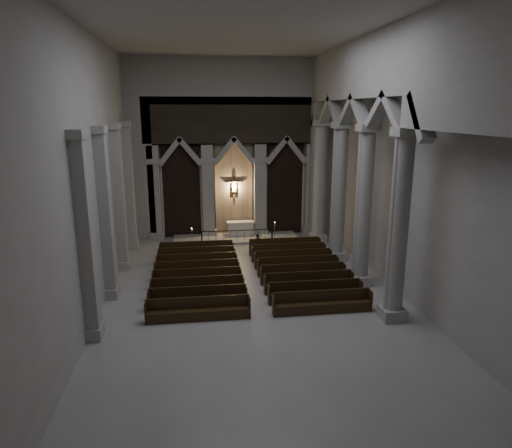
{
  "coord_description": "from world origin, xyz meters",
  "views": [
    {
      "loc": [
        -2.65,
        -19.51,
        8.69
      ],
      "look_at": [
        0.38,
        3.0,
        2.97
      ],
      "focal_mm": 32.0,
      "sensor_mm": 36.0,
      "label": 1
    }
  ],
  "objects_px": {
    "altar_rail": "(237,234)",
    "worshipper": "(258,243)",
    "altar": "(240,228)",
    "candle_stand_right": "(275,239)",
    "candle_stand_left": "(192,243)",
    "pews": "(250,275)"
  },
  "relations": [
    {
      "from": "altar_rail",
      "to": "pews",
      "type": "relative_size",
      "value": 0.49
    },
    {
      "from": "altar",
      "to": "worshipper",
      "type": "distance_m",
      "value": 3.75
    },
    {
      "from": "altar_rail",
      "to": "worshipper",
      "type": "distance_m",
      "value": 2.37
    },
    {
      "from": "altar",
      "to": "candle_stand_left",
      "type": "height_order",
      "value": "candle_stand_left"
    },
    {
      "from": "candle_stand_left",
      "to": "worshipper",
      "type": "relative_size",
      "value": 1.16
    },
    {
      "from": "altar",
      "to": "candle_stand_left",
      "type": "relative_size",
      "value": 1.42
    },
    {
      "from": "candle_stand_left",
      "to": "worshipper",
      "type": "bearing_deg",
      "value": -19.27
    },
    {
      "from": "candle_stand_left",
      "to": "candle_stand_right",
      "type": "bearing_deg",
      "value": 0.19
    },
    {
      "from": "altar",
      "to": "altar_rail",
      "type": "relative_size",
      "value": 0.4
    },
    {
      "from": "altar_rail",
      "to": "worshipper",
      "type": "relative_size",
      "value": 4.13
    },
    {
      "from": "altar",
      "to": "candle_stand_right",
      "type": "xyz_separation_m",
      "value": [
        2.03,
        -2.23,
        -0.22
      ]
    },
    {
      "from": "altar_rail",
      "to": "worshipper",
      "type": "xyz_separation_m",
      "value": [
        1.11,
        -2.1,
        -0.04
      ]
    },
    {
      "from": "altar",
      "to": "candle_stand_left",
      "type": "bearing_deg",
      "value": -146.16
    },
    {
      "from": "pews",
      "to": "worshipper",
      "type": "xyz_separation_m",
      "value": [
        1.11,
        4.79,
        0.26
      ]
    },
    {
      "from": "altar_rail",
      "to": "worshipper",
      "type": "height_order",
      "value": "worshipper"
    },
    {
      "from": "pews",
      "to": "worshipper",
      "type": "distance_m",
      "value": 4.92
    },
    {
      "from": "candle_stand_left",
      "to": "candle_stand_right",
      "type": "height_order",
      "value": "candle_stand_right"
    },
    {
      "from": "altar_rail",
      "to": "candle_stand_left",
      "type": "distance_m",
      "value": 3.06
    },
    {
      "from": "candle_stand_right",
      "to": "worshipper",
      "type": "distance_m",
      "value": 1.95
    },
    {
      "from": "altar",
      "to": "pews",
      "type": "xyz_separation_m",
      "value": [
        -0.37,
        -8.46,
        -0.32
      ]
    },
    {
      "from": "candle_stand_right",
      "to": "pews",
      "type": "xyz_separation_m",
      "value": [
        -2.41,
        -6.24,
        -0.1
      ]
    },
    {
      "from": "worshipper",
      "to": "pews",
      "type": "bearing_deg",
      "value": -125.92
    }
  ]
}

